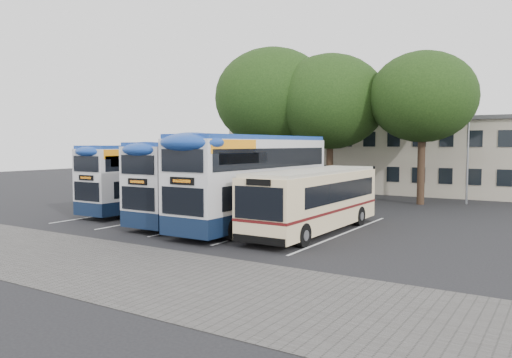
{
  "coord_description": "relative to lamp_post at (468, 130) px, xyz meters",
  "views": [
    {
      "loc": [
        11.91,
        -16.36,
        4.09
      ],
      "look_at": [
        -1.57,
        5.0,
        2.33
      ],
      "focal_mm": 35.0,
      "sensor_mm": 36.0,
      "label": 1
    }
  ],
  "objects": [
    {
      "name": "ground",
      "position": [
        -6.0,
        -19.97,
        -5.08
      ],
      "size": [
        120.0,
        120.0,
        0.0
      ],
      "primitive_type": "plane",
      "color": "black",
      "rests_on": "ground"
    },
    {
      "name": "paving_strip",
      "position": [
        -8.0,
        -24.97,
        -5.08
      ],
      "size": [
        40.0,
        6.0,
        0.01
      ],
      "primitive_type": "cube",
      "color": "#595654",
      "rests_on": "ground"
    },
    {
      "name": "bay_lines",
      "position": [
        -9.75,
        -14.97,
        -5.08
      ],
      "size": [
        14.12,
        11.0,
        0.01
      ],
      "color": "silver",
      "rests_on": "ground"
    },
    {
      "name": "depot_building",
      "position": [
        -6.0,
        7.02,
        -1.93
      ],
      "size": [
        32.4,
        8.4,
        6.2
      ],
      "color": "#B2A48F",
      "rests_on": "ground"
    },
    {
      "name": "lamp_post",
      "position": [
        0.0,
        0.0,
        0.0
      ],
      "size": [
        0.25,
        1.05,
        9.06
      ],
      "color": "gray",
      "rests_on": "ground"
    },
    {
      "name": "tree_left",
      "position": [
        -13.83,
        -2.6,
        2.61
      ],
      "size": [
        9.03,
        9.03,
        11.54
      ],
      "color": "black",
      "rests_on": "ground"
    },
    {
      "name": "tree_mid",
      "position": [
        -9.21,
        -2.12,
        2.12
      ],
      "size": [
        8.2,
        8.2,
        10.7
      ],
      "color": "black",
      "rests_on": "ground"
    },
    {
      "name": "tree_right",
      "position": [
        -2.63,
        -1.8,
        2.17
      ],
      "size": [
        7.18,
        7.18,
        10.32
      ],
      "color": "black",
      "rests_on": "ground"
    },
    {
      "name": "bus_dd_left",
      "position": [
        -15.64,
        -14.1,
        -2.87
      ],
      "size": [
        2.34,
        9.66,
        4.02
      ],
      "color": "#0F1D38",
      "rests_on": "ground"
    },
    {
      "name": "bus_dd_mid",
      "position": [
        -10.43,
        -15.32,
        -2.78
      ],
      "size": [
        2.43,
        10.03,
        4.18
      ],
      "color": "#0F1D38",
      "rests_on": "ground"
    },
    {
      "name": "bus_dd_right",
      "position": [
        -7.27,
        -15.57,
        -2.6
      ],
      "size": [
        2.63,
        10.84,
        4.52
      ],
      "color": "#0F1D38",
      "rests_on": "ground"
    },
    {
      "name": "bus_single",
      "position": [
        -4.07,
        -15.38,
        -3.43
      ],
      "size": [
        2.49,
        9.8,
        2.92
      ],
      "color": "#FCDFA8",
      "rests_on": "ground"
    }
  ]
}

